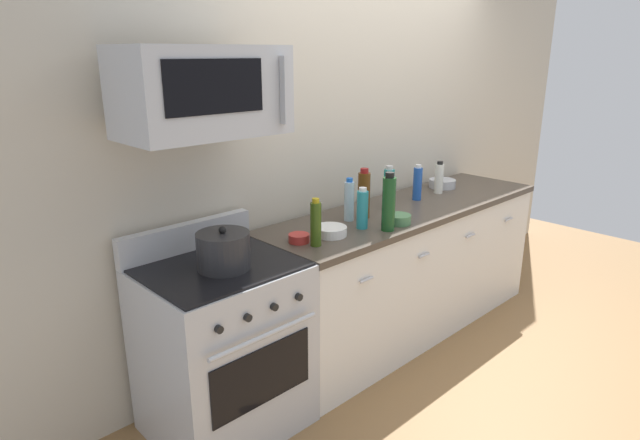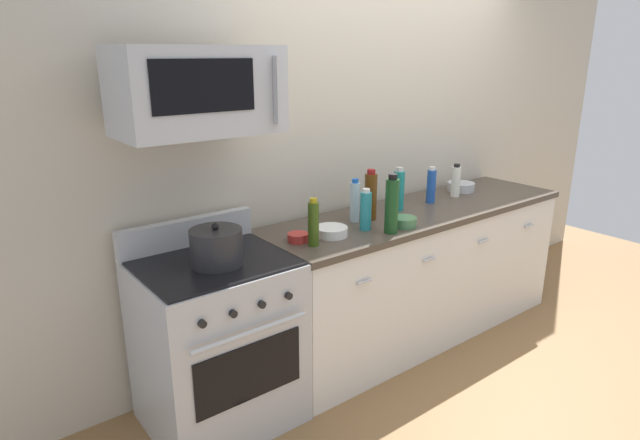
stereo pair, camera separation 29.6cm
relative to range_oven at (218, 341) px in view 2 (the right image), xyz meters
name	(u,v)px [view 2 (the right image)]	position (x,y,z in m)	size (l,w,h in m)	color
ground_plane	(414,332)	(1.53, 0.00, -0.47)	(6.49, 6.49, 0.00)	olive
back_wall	(381,137)	(1.53, 0.41, 0.88)	(5.41, 0.10, 2.70)	beige
counter_unit	(418,272)	(1.53, 0.00, -0.01)	(2.32, 0.66, 0.92)	silver
range_oven	(218,341)	(0.00, 0.00, 0.00)	(0.76, 0.69, 1.07)	#B7BABF
microwave	(197,90)	(0.00, 0.04, 1.28)	(0.74, 0.44, 0.40)	#B7BABF
bottle_olive_oil	(313,223)	(0.54, -0.13, 0.58)	(0.06, 0.06, 0.26)	#385114
bottle_wine_green	(392,205)	(1.02, -0.23, 0.62)	(0.08, 0.08, 0.35)	#19471E
bottle_dish_soap	(366,210)	(0.94, -0.10, 0.57)	(0.07, 0.07, 0.25)	teal
bottle_wine_amber	(371,196)	(1.11, 0.04, 0.60)	(0.08, 0.08, 0.32)	#59330F
bottle_soda_blue	(431,186)	(1.70, 0.06, 0.57)	(0.06, 0.06, 0.25)	#1E4CA5
bottle_sparkling_teal	(399,190)	(1.39, 0.07, 0.59)	(0.07, 0.07, 0.29)	#197F7A
bottle_water_clear	(355,201)	(1.00, 0.06, 0.58)	(0.06, 0.06, 0.27)	silver
bottle_vinegar_white	(456,181)	(1.97, 0.07, 0.56)	(0.06, 0.06, 0.24)	silver
bowl_green_glaze	(404,221)	(1.17, -0.19, 0.48)	(0.15, 0.15, 0.06)	#477A4C
bowl_white_ceramic	(331,231)	(0.71, -0.06, 0.48)	(0.19, 0.19, 0.05)	white
bowl_red_small	(298,237)	(0.51, -0.02, 0.48)	(0.12, 0.12, 0.05)	#B72D28
bowl_steel_prep	(461,186)	(2.13, 0.14, 0.48)	(0.20, 0.20, 0.06)	#B2B5BA
stockpot	(216,247)	(0.00, -0.05, 0.54)	(0.26, 0.26, 0.21)	#262628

